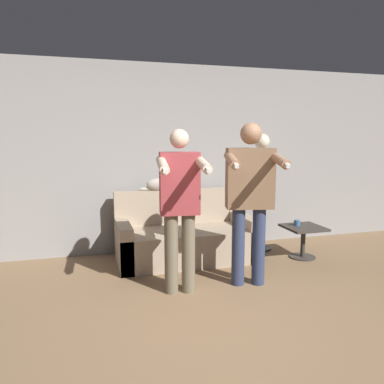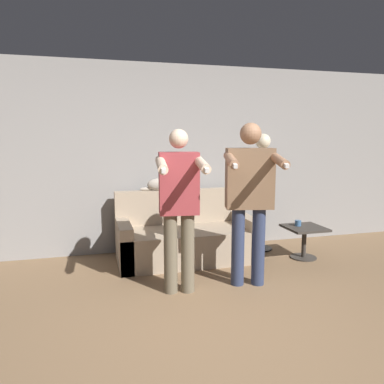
{
  "view_description": "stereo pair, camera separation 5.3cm",
  "coord_description": "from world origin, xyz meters",
  "px_view_note": "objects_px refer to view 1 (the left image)",
  "views": [
    {
      "loc": [
        -1.06,
        -2.37,
        1.6
      ],
      "look_at": [
        0.11,
        1.73,
        0.98
      ],
      "focal_mm": 35.0,
      "sensor_mm": 36.0,
      "label": 1
    },
    {
      "loc": [
        -1.01,
        -2.38,
        1.6
      ],
      "look_at": [
        0.11,
        1.73,
        0.98
      ],
      "focal_mm": 35.0,
      "sensor_mm": 36.0,
      "label": 2
    }
  ],
  "objects_px": {
    "side_table": "(303,235)",
    "cup": "(297,223)",
    "cat": "(160,184)",
    "person_right": "(250,192)",
    "person_left": "(180,202)",
    "couch": "(185,238)",
    "floor_lamp": "(261,167)"
  },
  "relations": [
    {
      "from": "couch",
      "to": "person_left",
      "type": "xyz_separation_m",
      "value": [
        -0.33,
        -1.05,
        0.68
      ]
    },
    {
      "from": "person_left",
      "to": "person_right",
      "type": "xyz_separation_m",
      "value": [
        0.77,
        0.0,
        0.07
      ]
    },
    {
      "from": "side_table",
      "to": "cup",
      "type": "distance_m",
      "value": 0.18
    },
    {
      "from": "couch",
      "to": "cat",
      "type": "distance_m",
      "value": 0.82
    },
    {
      "from": "floor_lamp",
      "to": "cup",
      "type": "relative_size",
      "value": 19.88
    },
    {
      "from": "person_left",
      "to": "cup",
      "type": "height_order",
      "value": "person_left"
    },
    {
      "from": "person_right",
      "to": "side_table",
      "type": "bearing_deg",
      "value": 44.13
    },
    {
      "from": "floor_lamp",
      "to": "side_table",
      "type": "distance_m",
      "value": 1.1
    },
    {
      "from": "cup",
      "to": "couch",
      "type": "bearing_deg",
      "value": 167.9
    },
    {
      "from": "person_right",
      "to": "person_left",
      "type": "bearing_deg",
      "value": -166.57
    },
    {
      "from": "cup",
      "to": "person_right",
      "type": "bearing_deg",
      "value": -144.92
    },
    {
      "from": "side_table",
      "to": "floor_lamp",
      "type": "bearing_deg",
      "value": 126.07
    },
    {
      "from": "person_left",
      "to": "floor_lamp",
      "type": "bearing_deg",
      "value": 45.83
    },
    {
      "from": "couch",
      "to": "floor_lamp",
      "type": "relative_size",
      "value": 1.08
    },
    {
      "from": "side_table",
      "to": "cup",
      "type": "relative_size",
      "value": 5.93
    },
    {
      "from": "floor_lamp",
      "to": "side_table",
      "type": "xyz_separation_m",
      "value": [
        0.38,
        -0.53,
        -0.88
      ]
    },
    {
      "from": "couch",
      "to": "person_left",
      "type": "bearing_deg",
      "value": -107.56
    },
    {
      "from": "floor_lamp",
      "to": "cup",
      "type": "height_order",
      "value": "floor_lamp"
    },
    {
      "from": "person_left",
      "to": "cup",
      "type": "xyz_separation_m",
      "value": [
        1.8,
        0.73,
        -0.49
      ]
    },
    {
      "from": "couch",
      "to": "person_right",
      "type": "distance_m",
      "value": 1.36
    },
    {
      "from": "person_left",
      "to": "side_table",
      "type": "xyz_separation_m",
      "value": [
        1.86,
        0.66,
        -0.65
      ]
    },
    {
      "from": "cat",
      "to": "person_right",
      "type": "bearing_deg",
      "value": -62.75
    },
    {
      "from": "person_right",
      "to": "floor_lamp",
      "type": "bearing_deg",
      "value": 72.12
    },
    {
      "from": "side_table",
      "to": "cup",
      "type": "xyz_separation_m",
      "value": [
        -0.06,
        0.07,
        0.15
      ]
    },
    {
      "from": "couch",
      "to": "floor_lamp",
      "type": "height_order",
      "value": "floor_lamp"
    },
    {
      "from": "person_right",
      "to": "cup",
      "type": "relative_size",
      "value": 21.06
    },
    {
      "from": "person_left",
      "to": "cup",
      "type": "bearing_deg",
      "value": 29.13
    },
    {
      "from": "person_right",
      "to": "cat",
      "type": "distance_m",
      "value": 1.53
    },
    {
      "from": "person_left",
      "to": "side_table",
      "type": "relative_size",
      "value": 3.41
    },
    {
      "from": "person_left",
      "to": "side_table",
      "type": "distance_m",
      "value": 2.08
    },
    {
      "from": "couch",
      "to": "side_table",
      "type": "relative_size",
      "value": 3.61
    },
    {
      "from": "couch",
      "to": "person_left",
      "type": "height_order",
      "value": "person_left"
    }
  ]
}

